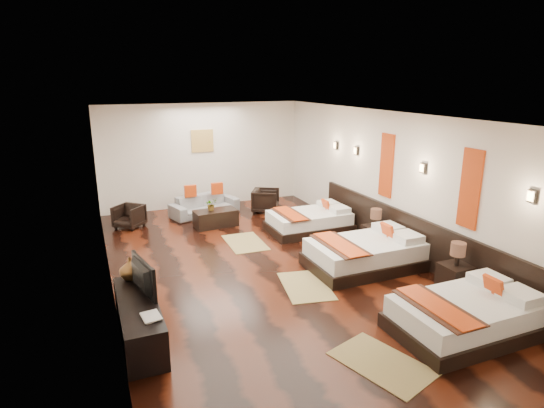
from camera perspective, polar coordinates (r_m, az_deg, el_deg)
name	(u,v)px	position (r m, az deg, el deg)	size (l,w,h in m)	color
floor	(269,269)	(8.44, -0.38, -8.21)	(5.50, 9.50, 0.01)	black
ceiling	(269,116)	(7.75, -0.42, 11.09)	(5.50, 9.50, 0.01)	white
back_wall	(203,155)	(12.42, -8.79, 6.11)	(5.50, 0.01, 2.80)	silver
left_wall	(105,213)	(7.43, -20.44, -1.11)	(0.01, 9.50, 2.80)	silver
right_wall	(395,183)	(9.35, 15.42, 2.62)	(0.01, 9.50, 2.80)	silver
headboard_panel	(417,240)	(8.99, 17.89, -4.40)	(0.08, 6.60, 0.90)	black
bed_near	(466,315)	(6.93, 23.47, -12.85)	(1.99, 1.25, 0.76)	black
bed_mid	(366,253)	(8.59, 11.81, -6.15)	(2.09, 1.32, 0.80)	black
bed_far	(310,221)	(10.42, 4.84, -2.15)	(1.85, 1.17, 0.71)	black
nightstand_a	(455,275)	(8.01, 22.23, -8.40)	(0.44, 0.44, 0.88)	black
nightstand_b	(375,234)	(9.59, 12.92, -3.75)	(0.43, 0.43, 0.84)	black
jute_mat_near	(382,363)	(6.06, 13.80, -19.06)	(0.75, 1.20, 0.01)	olive
jute_mat_mid	(306,286)	(7.79, 4.30, -10.34)	(0.75, 1.20, 0.01)	olive
jute_mat_far	(245,242)	(9.73, -3.44, -4.90)	(0.75, 1.20, 0.01)	olive
tv_console	(139,320)	(6.50, -16.53, -13.95)	(0.50, 1.80, 0.55)	black
tv	(138,277)	(6.48, -16.69, -8.92)	(0.85, 0.11, 0.49)	black
book	(142,319)	(5.91, -16.16, -13.85)	(0.22, 0.29, 0.03)	black
figurine	(130,268)	(6.99, -17.55, -7.81)	(0.32, 0.32, 0.34)	brown
sofa	(205,205)	(11.76, -8.57, -0.12)	(1.76, 0.69, 0.51)	gray
armchair_left	(129,216)	(11.13, -17.71, -1.51)	(0.59, 0.61, 0.55)	black
armchair_right	(266,201)	(11.85, -0.81, 0.43)	(0.66, 0.68, 0.61)	black
coffee_table	(216,218)	(10.80, -7.17, -1.80)	(1.00, 0.50, 0.40)	black
table_plant	(211,204)	(10.71, -7.75, -0.04)	(0.27, 0.23, 0.30)	#295A1E
orange_panel_a	(470,189)	(7.90, 23.87, 1.76)	(0.04, 0.40, 1.30)	#D86014
orange_panel_b	(387,166)	(9.51, 14.35, 4.76)	(0.04, 0.40, 1.30)	#D86014
sconce_near	(532,196)	(7.17, 30.13, 0.89)	(0.07, 0.12, 0.18)	black
sconce_mid	(423,168)	(8.63, 18.63, 4.37)	(0.07, 0.12, 0.18)	black
sconce_far	(356,151)	(10.35, 10.65, 6.68)	(0.07, 0.12, 0.18)	black
sconce_lounge	(336,145)	(11.11, 8.11, 7.39)	(0.07, 0.12, 0.18)	black
gold_artwork	(202,141)	(12.34, -8.84, 7.93)	(0.60, 0.04, 0.60)	#AD873F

